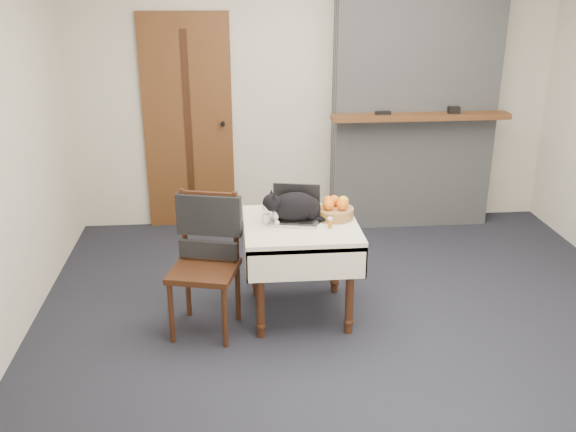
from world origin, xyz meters
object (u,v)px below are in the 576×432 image
at_px(pill_bottle, 330,223).
at_px(chair, 207,243).
at_px(cream_jar, 266,218).
at_px(cat, 296,207).
at_px(laptop, 295,211).
at_px(door, 188,123).
at_px(fruit_basket, 335,210).
at_px(side_table, 301,238).

xyz_separation_m(pill_bottle, chair, (-0.83, 0.02, -0.13)).
height_order(cream_jar, chair, chair).
relative_size(cat, cream_jar, 7.48).
relative_size(cream_jar, chair, 0.07).
bearing_deg(laptop, cream_jar, -156.18).
height_order(door, fruit_basket, door).
bearing_deg(chair, door, 110.56).
bearing_deg(door, cat, -65.83).
bearing_deg(side_table, cream_jar, 173.74).
height_order(side_table, laptop, laptop).
bearing_deg(cream_jar, chair, -164.36).
height_order(laptop, fruit_basket, laptop).
height_order(cream_jar, fruit_basket, fruit_basket).
bearing_deg(cream_jar, cat, 1.97).
relative_size(cat, chair, 0.53).
bearing_deg(pill_bottle, fruit_basket, 71.23).
bearing_deg(cat, side_table, -59.19).
bearing_deg(fruit_basket, side_table, -162.23).
height_order(side_table, cream_jar, cream_jar).
relative_size(fruit_basket, chair, 0.27).
height_order(pill_bottle, fruit_basket, fruit_basket).
distance_m(pill_bottle, fruit_basket, 0.20).
distance_m(cream_jar, fruit_basket, 0.49).
distance_m(cream_jar, chair, 0.44).
bearing_deg(laptop, chair, -153.40).
distance_m(cat, cream_jar, 0.22).
relative_size(door, side_table, 2.56).
relative_size(side_table, fruit_basket, 2.99).
bearing_deg(cat, laptop, 77.94).
xyz_separation_m(door, pill_bottle, (1.03, -1.96, -0.26)).
height_order(cat, fruit_basket, cat).
distance_m(fruit_basket, chair, 0.92).
height_order(laptop, chair, chair).
height_order(door, cream_jar, door).
xyz_separation_m(door, cat, (0.82, -1.82, -0.20)).
xyz_separation_m(fruit_basket, chair, (-0.89, -0.17, -0.15)).
xyz_separation_m(side_table, fruit_basket, (0.25, 0.08, 0.17)).
distance_m(laptop, fruit_basket, 0.28).
height_order(side_table, pill_bottle, pill_bottle).
relative_size(door, cat, 3.96).
bearing_deg(laptop, pill_bottle, -26.89).
height_order(cream_jar, pill_bottle, pill_bottle).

